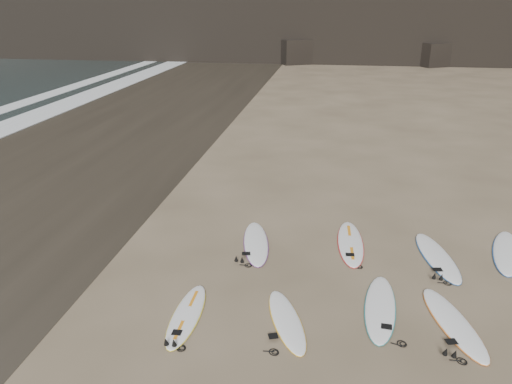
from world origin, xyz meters
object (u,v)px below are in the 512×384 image
Objects in this scene: surfboard_2 at (380,307)px; surfboard_8 at (507,252)px; surfboard_1 at (287,320)px; surfboard_3 at (453,322)px; surfboard_6 at (350,243)px; surfboard_5 at (256,243)px; surfboard_7 at (437,257)px; surfboard_0 at (187,315)px.

surfboard_8 is (3.51, 3.12, 0.00)m from surfboard_2.
surfboard_3 is at bearing -11.66° from surfboard_1.
surfboard_2 is 0.96× the size of surfboard_6.
surfboard_2 is at bearing -122.87° from surfboard_8.
surfboard_8 is at bearing -7.05° from surfboard_5.
surfboard_7 is at bearing 62.66° from surfboard_2.
surfboard_3 is 0.97× the size of surfboard_5.
surfboard_6 and surfboard_8 have the same top height.
surfboard_2 reaches higher than surfboard_3.
surfboard_2 is 0.97× the size of surfboard_8.
surfboard_6 is at bearing 50.76° from surfboard_1.
surfboard_0 is 4.19m from surfboard_2.
surfboard_3 is 4.01m from surfboard_8.
surfboard_7 is 1.95m from surfboard_8.
surfboard_3 is (3.43, 0.45, 0.01)m from surfboard_1.
surfboard_6 is (2.58, 0.39, 0.00)m from surfboard_5.
surfboard_0 is 6.70m from surfboard_7.
surfboard_3 is 0.95× the size of surfboard_7.
surfboard_6 is 4.09m from surfboard_8.
surfboard_0 is 2.12m from surfboard_1.
surfboard_3 is 0.94× the size of surfboard_6.
surfboard_6 is (1.39, 3.80, 0.01)m from surfboard_1.
surfboard_6 is (3.52, 3.94, 0.01)m from surfboard_0.
surfboard_0 is at bearing -162.20° from surfboard_2.
surfboard_3 is (1.46, -0.33, -0.00)m from surfboard_2.
surfboard_0 is 0.89× the size of surfboard_2.
surfboard_2 is 0.99× the size of surfboard_5.
surfboard_6 is at bearing 106.47° from surfboard_3.
surfboard_1 is 0.84× the size of surfboard_8.
surfboard_5 is 6.68m from surfboard_8.
surfboard_7 is 1.00× the size of surfboard_8.
surfboard_8 is at bearing -1.00° from surfboard_6.
surfboard_7 is at bearing 23.69° from surfboard_1.
surfboard_5 is 0.97× the size of surfboard_7.
surfboard_5 reaches higher than surfboard_0.
surfboard_6 is at bearing 158.43° from surfboard_7.
surfboard_1 is at bearing -82.09° from surfboard_5.
surfboard_1 is (2.12, 0.13, -0.00)m from surfboard_0.
surfboard_3 is (5.55, 0.58, 0.00)m from surfboard_0.
surfboard_5 is at bearing 169.32° from surfboard_7.
surfboard_2 is 4.11m from surfboard_5.
surfboard_5 is (-3.15, 2.64, 0.00)m from surfboard_2.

